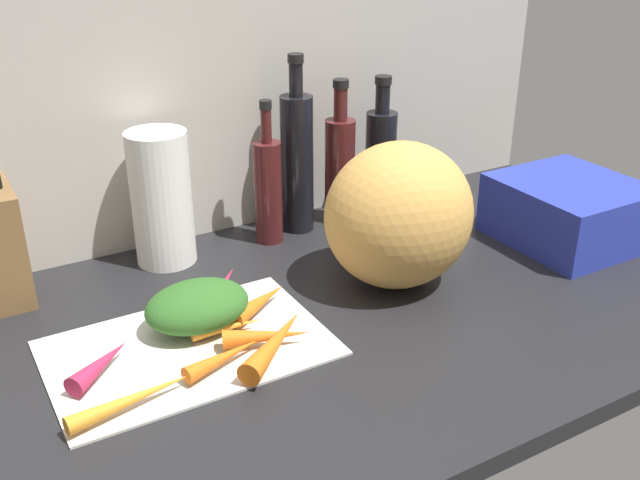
{
  "coord_description": "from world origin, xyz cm",
  "views": [
    {
      "loc": [
        -42.02,
        -87.78,
        60.59
      ],
      "look_at": [
        10.21,
        2.04,
        11.38
      ],
      "focal_mm": 40.9,
      "sensor_mm": 36.0,
      "label": 1
    }
  ],
  "objects_px": {
    "carrot_0": "(219,292)",
    "dish_rack": "(569,211)",
    "carrot_9": "(101,364)",
    "bottle_1": "(297,160)",
    "cutting_board": "(189,347)",
    "carrot_6": "(267,336)",
    "carrot_5": "(260,302)",
    "carrot_8": "(227,327)",
    "bottle_2": "(340,166)",
    "bottle_3": "(380,159)",
    "winter_squash": "(399,215)",
    "bottle_0": "(268,189)",
    "carrot_4": "(275,342)",
    "carrot_10": "(210,302)",
    "carrot_1": "(211,315)",
    "carrot_3": "(134,399)",
    "carrot_7": "(225,357)",
    "paper_towel_roll": "(161,198)",
    "carrot_2": "(194,295)"
  },
  "relations": [
    {
      "from": "carrot_6",
      "to": "carrot_10",
      "type": "xyz_separation_m",
      "value": [
        -0.03,
        0.14,
        -0.0
      ]
    },
    {
      "from": "carrot_5",
      "to": "carrot_8",
      "type": "relative_size",
      "value": 1.15
    },
    {
      "from": "carrot_10",
      "to": "bottle_3",
      "type": "bearing_deg",
      "value": 23.88
    },
    {
      "from": "carrot_9",
      "to": "bottle_2",
      "type": "height_order",
      "value": "bottle_2"
    },
    {
      "from": "carrot_2",
      "to": "carrot_8",
      "type": "xyz_separation_m",
      "value": [
        0.01,
        -0.11,
        -0.0
      ]
    },
    {
      "from": "carrot_7",
      "to": "paper_towel_roll",
      "type": "relative_size",
      "value": 0.54
    },
    {
      "from": "bottle_0",
      "to": "winter_squash",
      "type": "bearing_deg",
      "value": -66.25
    },
    {
      "from": "bottle_2",
      "to": "bottle_3",
      "type": "height_order",
      "value": "bottle_2"
    },
    {
      "from": "bottle_1",
      "to": "bottle_2",
      "type": "height_order",
      "value": "bottle_1"
    },
    {
      "from": "carrot_9",
      "to": "carrot_0",
      "type": "bearing_deg",
      "value": 25.98
    },
    {
      "from": "carrot_6",
      "to": "carrot_9",
      "type": "height_order",
      "value": "same"
    },
    {
      "from": "carrot_9",
      "to": "bottle_1",
      "type": "relative_size",
      "value": 0.34
    },
    {
      "from": "carrot_6",
      "to": "bottle_3",
      "type": "relative_size",
      "value": 0.45
    },
    {
      "from": "carrot_4",
      "to": "carrot_10",
      "type": "relative_size",
      "value": 1.59
    },
    {
      "from": "carrot_5",
      "to": "bottle_3",
      "type": "height_order",
      "value": "bottle_3"
    },
    {
      "from": "carrot_1",
      "to": "winter_squash",
      "type": "height_order",
      "value": "winter_squash"
    },
    {
      "from": "cutting_board",
      "to": "carrot_6",
      "type": "height_order",
      "value": "carrot_6"
    },
    {
      "from": "bottle_2",
      "to": "carrot_6",
      "type": "bearing_deg",
      "value": -134.07
    },
    {
      "from": "carrot_6",
      "to": "carrot_10",
      "type": "bearing_deg",
      "value": 103.04
    },
    {
      "from": "cutting_board",
      "to": "carrot_8",
      "type": "relative_size",
      "value": 3.72
    },
    {
      "from": "dish_rack",
      "to": "bottle_0",
      "type": "bearing_deg",
      "value": 150.21
    },
    {
      "from": "carrot_2",
      "to": "carrot_1",
      "type": "bearing_deg",
      "value": -90.02
    },
    {
      "from": "carrot_5",
      "to": "bottle_2",
      "type": "distance_m",
      "value": 0.41
    },
    {
      "from": "bottle_0",
      "to": "bottle_2",
      "type": "bearing_deg",
      "value": 5.36
    },
    {
      "from": "dish_rack",
      "to": "bottle_1",
      "type": "bearing_deg",
      "value": 144.05
    },
    {
      "from": "bottle_0",
      "to": "bottle_2",
      "type": "height_order",
      "value": "bottle_2"
    },
    {
      "from": "carrot_3",
      "to": "carrot_9",
      "type": "height_order",
      "value": "carrot_9"
    },
    {
      "from": "carrot_4",
      "to": "bottle_1",
      "type": "bearing_deg",
      "value": 57.29
    },
    {
      "from": "carrot_0",
      "to": "dish_rack",
      "type": "relative_size",
      "value": 0.69
    },
    {
      "from": "cutting_board",
      "to": "carrot_5",
      "type": "distance_m",
      "value": 0.14
    },
    {
      "from": "carrot_2",
      "to": "carrot_3",
      "type": "bearing_deg",
      "value": -127.8
    },
    {
      "from": "carrot_3",
      "to": "bottle_3",
      "type": "height_order",
      "value": "bottle_3"
    },
    {
      "from": "cutting_board",
      "to": "carrot_6",
      "type": "relative_size",
      "value": 3.12
    },
    {
      "from": "carrot_5",
      "to": "carrot_9",
      "type": "xyz_separation_m",
      "value": [
        -0.26,
        -0.04,
        -0.0
      ]
    },
    {
      "from": "carrot_6",
      "to": "bottle_0",
      "type": "bearing_deg",
      "value": 62.81
    },
    {
      "from": "carrot_5",
      "to": "bottle_1",
      "type": "height_order",
      "value": "bottle_1"
    },
    {
      "from": "carrot_4",
      "to": "carrot_7",
      "type": "distance_m",
      "value": 0.08
    },
    {
      "from": "carrot_6",
      "to": "carrot_8",
      "type": "height_order",
      "value": "carrot_6"
    },
    {
      "from": "bottle_0",
      "to": "bottle_3",
      "type": "xyz_separation_m",
      "value": [
        0.26,
        0.01,
        0.01
      ]
    },
    {
      "from": "bottle_2",
      "to": "dish_rack",
      "type": "height_order",
      "value": "bottle_2"
    },
    {
      "from": "winter_squash",
      "to": "cutting_board",
      "type": "bearing_deg",
      "value": -177.07
    },
    {
      "from": "carrot_1",
      "to": "carrot_3",
      "type": "xyz_separation_m",
      "value": [
        -0.17,
        -0.14,
        0.0
      ]
    },
    {
      "from": "carrot_7",
      "to": "carrot_9",
      "type": "relative_size",
      "value": 1.11
    },
    {
      "from": "carrot_2",
      "to": "bottle_1",
      "type": "bearing_deg",
      "value": 32.52
    },
    {
      "from": "carrot_6",
      "to": "carrot_9",
      "type": "relative_size",
      "value": 1.11
    },
    {
      "from": "carrot_10",
      "to": "bottle_2",
      "type": "height_order",
      "value": "bottle_2"
    },
    {
      "from": "carrot_1",
      "to": "carrot_9",
      "type": "relative_size",
      "value": 0.98
    },
    {
      "from": "carrot_0",
      "to": "carrot_6",
      "type": "relative_size",
      "value": 1.33
    },
    {
      "from": "carrot_2",
      "to": "carrot_6",
      "type": "height_order",
      "value": "carrot_6"
    },
    {
      "from": "carrot_10",
      "to": "winter_squash",
      "type": "distance_m",
      "value": 0.34
    }
  ]
}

